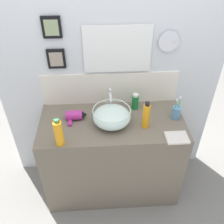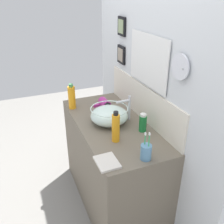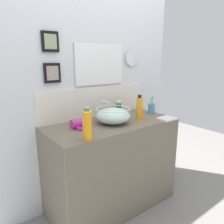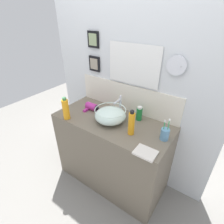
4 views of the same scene
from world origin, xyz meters
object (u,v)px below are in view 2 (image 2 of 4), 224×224
(glass_bowl_sink, at_px, (109,115))
(soap_dispenser, at_px, (116,128))
(faucet, at_px, (128,106))
(hand_towel, at_px, (107,162))
(hair_drier, at_px, (105,104))
(spray_bottle, at_px, (143,123))
(lotion_bottle, at_px, (72,97))
(toothbrush_cup, at_px, (146,152))

(glass_bowl_sink, relative_size, soap_dispenser, 1.30)
(faucet, bearing_deg, hand_towel, -37.56)
(soap_dispenser, bearing_deg, hair_drier, 166.99)
(hair_drier, height_order, hand_towel, hair_drier)
(faucet, relative_size, spray_bottle, 1.45)
(faucet, xyz_separation_m, spray_bottle, (0.22, 0.03, -0.05))
(hair_drier, bearing_deg, lotion_bottle, -109.89)
(spray_bottle, relative_size, hand_towel, 0.87)
(soap_dispenser, relative_size, hand_towel, 1.39)
(hand_towel, bearing_deg, soap_dispenser, 144.98)
(spray_bottle, distance_m, soap_dispenser, 0.26)
(hair_drier, xyz_separation_m, toothbrush_cup, (0.84, -0.03, 0.02))
(hair_drier, xyz_separation_m, spray_bottle, (0.52, 0.12, 0.03))
(glass_bowl_sink, xyz_separation_m, toothbrush_cup, (0.55, 0.04, -0.02))
(faucet, bearing_deg, lotion_bottle, -136.65)
(glass_bowl_sink, bearing_deg, toothbrush_cup, 4.18)
(hair_drier, xyz_separation_m, lotion_bottle, (-0.10, -0.29, 0.07))
(faucet, bearing_deg, toothbrush_cup, -12.94)
(faucet, relative_size, hair_drier, 1.22)
(toothbrush_cup, distance_m, spray_bottle, 0.36)
(glass_bowl_sink, bearing_deg, faucet, 90.00)
(toothbrush_cup, xyz_separation_m, spray_bottle, (-0.33, 0.15, 0.02))
(toothbrush_cup, bearing_deg, hand_towel, -102.19)
(hand_towel, bearing_deg, hair_drier, 160.04)
(spray_bottle, bearing_deg, toothbrush_cup, -25.36)
(lotion_bottle, height_order, hand_towel, lotion_bottle)
(glass_bowl_sink, height_order, hand_towel, glass_bowl_sink)
(toothbrush_cup, height_order, hand_towel, toothbrush_cup)
(hair_drier, relative_size, toothbrush_cup, 0.85)
(faucet, bearing_deg, hair_drier, -162.85)
(toothbrush_cup, distance_m, lotion_bottle, 0.98)
(faucet, bearing_deg, spray_bottle, 7.61)
(glass_bowl_sink, distance_m, toothbrush_cup, 0.55)
(spray_bottle, xyz_separation_m, soap_dispenser, (0.05, -0.25, 0.04))
(toothbrush_cup, bearing_deg, hair_drier, 177.70)
(hair_drier, bearing_deg, glass_bowl_sink, -13.94)
(glass_bowl_sink, distance_m, soap_dispenser, 0.28)
(faucet, height_order, spray_bottle, faucet)
(glass_bowl_sink, xyz_separation_m, spray_bottle, (0.22, 0.19, -0.00))
(spray_bottle, bearing_deg, lotion_bottle, -146.69)
(hair_drier, distance_m, toothbrush_cup, 0.84)
(lotion_bottle, distance_m, soap_dispenser, 0.69)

